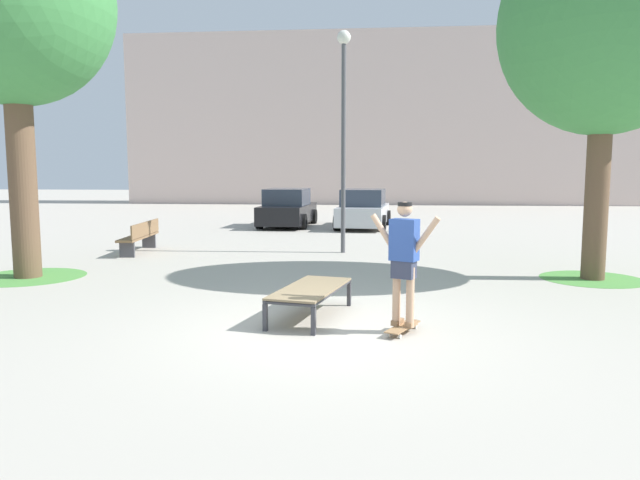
{
  "coord_description": "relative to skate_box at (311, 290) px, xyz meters",
  "views": [
    {
      "loc": [
        0.62,
        -7.95,
        2.19
      ],
      "look_at": [
        -0.33,
        2.22,
        1.0
      ],
      "focal_mm": 33.21,
      "sensor_mm": 36.0,
      "label": 1
    }
  ],
  "objects": [
    {
      "name": "ground_plane",
      "position": [
        0.33,
        -0.72,
        -0.41
      ],
      "size": [
        120.0,
        120.0,
        0.0
      ],
      "primitive_type": "plane",
      "color": "#B2AA9E"
    },
    {
      "name": "building_facade",
      "position": [
        1.42,
        32.21,
        5.2
      ],
      "size": [
        34.33,
        4.0,
        11.22
      ],
      "primitive_type": "cube",
      "color": "beige",
      "rests_on": "ground"
    },
    {
      "name": "skate_box",
      "position": [
        0.0,
        0.0,
        0.0
      ],
      "size": [
        1.15,
        2.02,
        0.46
      ],
      "color": "#38383D",
      "rests_on": "ground"
    },
    {
      "name": "skateboard",
      "position": [
        1.34,
        -0.73,
        -0.34
      ],
      "size": [
        0.52,
        0.81,
        0.09
      ],
      "color": "#9E754C",
      "rests_on": "ground"
    },
    {
      "name": "skater",
      "position": [
        1.34,
        -0.73,
        0.66
      ],
      "size": [
        0.94,
        0.5,
        1.69
      ],
      "color": "tan",
      "rests_on": "skateboard"
    },
    {
      "name": "tree_near_left",
      "position": [
        -6.24,
        2.86,
        5.09
      ],
      "size": [
        3.95,
        3.95,
        7.64
      ],
      "color": "brown",
      "rests_on": "ground"
    },
    {
      "name": "grass_patch_near_left",
      "position": [
        -6.24,
        2.86,
        -0.41
      ],
      "size": [
        2.29,
        2.29,
        0.01
      ],
      "primitive_type": "cylinder",
      "color": "#519342",
      "rests_on": "ground"
    },
    {
      "name": "tree_near_right",
      "position": [
        5.39,
        3.7,
        4.6
      ],
      "size": [
        4.11,
        4.11,
        7.21
      ],
      "color": "brown",
      "rests_on": "ground"
    },
    {
      "name": "grass_patch_near_right",
      "position": [
        5.39,
        3.7,
        -0.41
      ],
      "size": [
        2.06,
        2.06,
        0.01
      ],
      "primitive_type": "cylinder",
      "color": "#519342",
      "rests_on": "ground"
    },
    {
      "name": "car_black",
      "position": [
        -2.53,
        14.7,
        0.28
      ],
      "size": [
        2.08,
        4.28,
        1.5
      ],
      "color": "black",
      "rests_on": "ground"
    },
    {
      "name": "car_silver",
      "position": [
        0.5,
        14.36,
        0.28
      ],
      "size": [
        2.2,
        4.33,
        1.5
      ],
      "color": "#B7BABF",
      "rests_on": "ground"
    },
    {
      "name": "park_bench",
      "position": [
        -5.37,
        6.71,
        0.03
      ],
      "size": [
        0.65,
        2.43,
        0.83
      ],
      "color": "brown",
      "rests_on": "ground"
    },
    {
      "name": "light_post",
      "position": [
        0.09,
        7.18,
        3.41
      ],
      "size": [
        0.36,
        0.36,
        5.83
      ],
      "color": "#4C4C51",
      "rests_on": "ground"
    }
  ]
}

